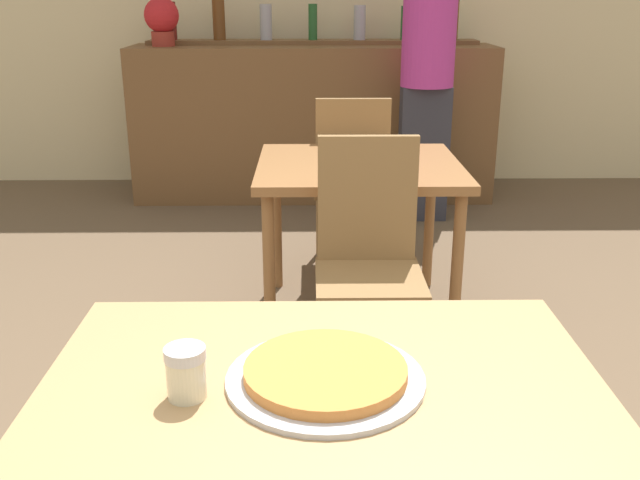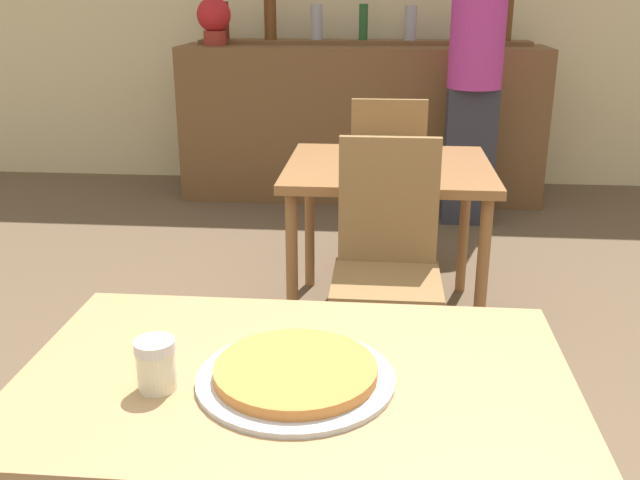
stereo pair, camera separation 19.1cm
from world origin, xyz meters
name	(u,v)px [view 2 (the right image)]	position (x,y,z in m)	size (l,w,h in m)	color
wall_back	(365,1)	(0.00, 4.44, 1.40)	(8.00, 0.05, 2.80)	beige
dining_table_near	(295,407)	(0.00, 0.00, 0.64)	(1.14, 0.73, 0.72)	#A87F51
dining_table_far	(388,184)	(0.20, 1.81, 0.65)	(0.90, 0.83, 0.74)	brown
bar_counter	(361,123)	(0.00, 3.94, 0.55)	(2.60, 0.56, 1.10)	brown
bar_back_shelf	(364,33)	(0.00, 4.08, 1.18)	(2.39, 0.24, 0.35)	brown
chair_far_side_front	(387,251)	(0.20, 1.23, 0.55)	(0.40, 0.40, 0.96)	olive
chair_far_side_back	(387,175)	(0.20, 2.39, 0.55)	(0.40, 0.40, 0.96)	olive
pizza_tray	(296,374)	(0.01, -0.03, 0.74)	(0.40, 0.40, 0.04)	#B7B7BC
cheese_shaker	(156,364)	(-0.26, -0.08, 0.78)	(0.08, 0.08, 0.11)	beige
person_standing	(475,67)	(0.73, 3.36, 1.02)	(0.34, 0.34, 1.86)	#2D2D38
potted_plant	(214,18)	(-1.05, 3.89, 1.29)	(0.24, 0.24, 0.33)	maroon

